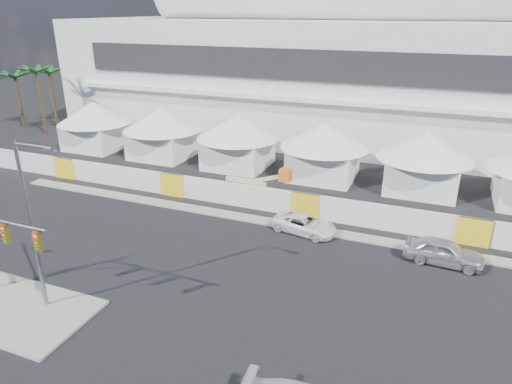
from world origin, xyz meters
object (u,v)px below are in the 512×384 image
at_px(pickup_curb, 305,224).
at_px(streetlight_median, 33,216).
at_px(sedan_silver, 444,252).
at_px(boom_lift, 241,191).

distance_m(pickup_curb, streetlight_median, 18.07).
relative_size(sedan_silver, boom_lift, 0.71).
xyz_separation_m(pickup_curb, streetlight_median, (-10.41, -13.94, 4.89)).
xyz_separation_m(pickup_curb, boom_lift, (-6.63, 3.57, 0.28)).
height_order(sedan_silver, boom_lift, boom_lift).
relative_size(sedan_silver, pickup_curb, 1.03).
bearing_deg(pickup_curb, sedan_silver, -85.01).
height_order(streetlight_median, boom_lift, streetlight_median).
bearing_deg(sedan_silver, streetlight_median, 126.28).
bearing_deg(sedan_silver, pickup_curb, 87.79).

